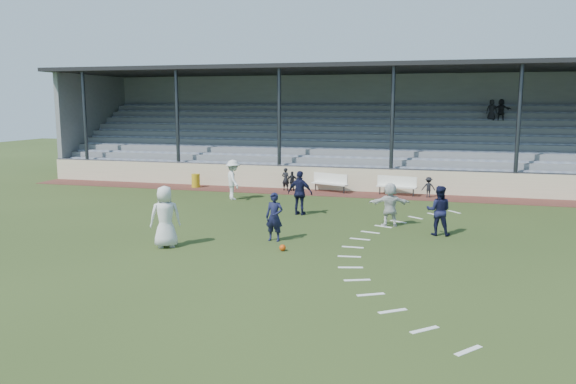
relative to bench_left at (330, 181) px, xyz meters
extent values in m
plane|color=#2B3B18|center=(0.05, -10.93, -0.58)|extent=(90.00, 90.00, 0.00)
cube|color=#4F261F|center=(0.05, -0.43, -0.57)|extent=(34.00, 2.00, 0.02)
cube|color=beige|center=(0.05, 0.62, 0.02)|extent=(34.00, 0.18, 1.20)
cube|color=white|center=(0.00, -0.12, -0.13)|extent=(2.02, 1.04, 0.06)
cube|color=white|center=(0.00, 0.10, 0.12)|extent=(1.91, 0.72, 0.54)
cylinder|color=#33353B|center=(-0.80, 0.16, -0.36)|extent=(0.06, 0.06, 0.40)
cylinder|color=#33353B|center=(0.80, -0.41, -0.36)|extent=(0.06, 0.06, 0.40)
cube|color=white|center=(3.43, -0.30, -0.13)|extent=(2.04, 0.75, 0.06)
cube|color=white|center=(3.43, -0.08, 0.12)|extent=(1.98, 0.41, 0.54)
cylinder|color=#33353B|center=(2.60, -0.15, -0.36)|extent=(0.06, 0.06, 0.40)
cylinder|color=#33353B|center=(4.27, -0.45, -0.36)|extent=(0.06, 0.06, 0.40)
cylinder|color=gold|center=(-7.39, -0.41, -0.20)|extent=(0.46, 0.46, 0.73)
sphere|color=#C2420B|center=(0.84, -11.96, -0.48)|extent=(0.21, 0.21, 0.21)
imported|color=silver|center=(-2.92, -12.48, 0.41)|extent=(1.16, 1.04, 2.00)
imported|color=black|center=(0.21, -10.77, 0.24)|extent=(0.61, 0.42, 1.64)
imported|color=black|center=(5.52, -8.45, 0.29)|extent=(0.86, 0.67, 1.75)
imported|color=silver|center=(-4.04, -3.46, 0.37)|extent=(1.30, 1.42, 1.92)
imported|color=black|center=(-0.04, -6.23, 0.33)|extent=(1.13, 0.61, 1.84)
imported|color=silver|center=(3.74, -7.44, 0.25)|extent=(1.61, 0.89, 1.66)
imported|color=black|center=(-2.34, -0.20, 0.04)|extent=(0.49, 0.37, 1.20)
imported|color=black|center=(-1.96, -0.25, -0.05)|extent=(0.61, 0.28, 1.03)
imported|color=black|center=(4.99, -0.43, -0.06)|extent=(0.68, 0.44, 1.00)
cube|color=gray|center=(0.05, 1.17, 0.02)|extent=(34.00, 0.80, 1.20)
cube|color=gray|center=(0.05, 1.27, 0.67)|extent=(33.00, 0.28, 0.10)
cube|color=gray|center=(0.05, 1.97, 0.22)|extent=(34.00, 0.80, 1.60)
cube|color=gray|center=(0.05, 2.07, 1.07)|extent=(33.00, 0.28, 0.10)
cube|color=gray|center=(0.05, 2.77, 0.42)|extent=(34.00, 0.80, 2.00)
cube|color=gray|center=(0.05, 2.87, 1.47)|extent=(33.00, 0.28, 0.10)
cube|color=gray|center=(0.05, 3.57, 0.62)|extent=(34.00, 0.80, 2.40)
cube|color=gray|center=(0.05, 3.67, 1.87)|extent=(33.00, 0.28, 0.10)
cube|color=gray|center=(0.05, 4.37, 0.82)|extent=(34.00, 0.80, 2.80)
cube|color=gray|center=(0.05, 4.47, 2.27)|extent=(33.00, 0.28, 0.10)
cube|color=gray|center=(0.05, 5.17, 1.02)|extent=(34.00, 0.80, 3.20)
cube|color=gray|center=(0.05, 5.27, 2.67)|extent=(33.00, 0.28, 0.10)
cube|color=gray|center=(0.05, 5.97, 1.22)|extent=(34.00, 0.80, 3.60)
cube|color=gray|center=(0.05, 6.07, 3.07)|extent=(33.00, 0.28, 0.10)
cube|color=gray|center=(0.05, 6.77, 1.42)|extent=(34.00, 0.80, 4.00)
cube|color=gray|center=(0.05, 6.87, 3.47)|extent=(33.00, 0.28, 0.10)
cube|color=gray|center=(0.05, 7.57, 1.62)|extent=(34.00, 0.80, 4.40)
cube|color=gray|center=(0.05, 7.67, 3.87)|extent=(33.00, 0.28, 0.10)
cube|color=gray|center=(0.05, 8.17, 2.62)|extent=(34.00, 0.40, 6.40)
cube|color=gray|center=(-16.80, 4.57, 2.62)|extent=(0.30, 7.80, 6.40)
cube|color=black|center=(0.05, 4.27, 5.92)|extent=(34.60, 9.00, 0.22)
cylinder|color=#33353B|center=(-14.95, 0.72, 2.67)|extent=(0.20, 0.20, 6.50)
cylinder|color=#33353B|center=(-8.95, 0.72, 2.67)|extent=(0.20, 0.20, 6.50)
cylinder|color=#33353B|center=(-2.95, 0.72, 2.67)|extent=(0.20, 0.20, 6.50)
cylinder|color=#33353B|center=(3.05, 0.72, 2.67)|extent=(0.20, 0.20, 6.50)
cylinder|color=#33353B|center=(9.05, 0.72, 2.67)|extent=(0.20, 0.20, 6.50)
cylinder|color=#33353B|center=(0.05, 0.62, 0.67)|extent=(34.00, 0.05, 0.05)
imported|color=black|center=(8.21, 6.01, 3.61)|extent=(0.63, 0.46, 1.19)
imported|color=black|center=(8.71, 6.01, 3.63)|extent=(1.13, 0.37, 1.22)
cube|color=white|center=(6.17, -3.93, -0.58)|extent=(0.54, 0.61, 0.01)
cube|color=white|center=(5.34, -4.71, -0.58)|extent=(0.59, 0.56, 0.01)
cube|color=white|center=(4.62, -5.59, -0.58)|extent=(0.64, 0.51, 0.01)
cube|color=white|center=(4.01, -6.56, -0.58)|extent=(0.67, 0.44, 0.01)
cube|color=white|center=(3.53, -7.59, -0.58)|extent=(0.70, 0.37, 0.01)
cube|color=white|center=(3.18, -8.68, -0.58)|extent=(0.71, 0.29, 0.01)
cube|color=white|center=(2.97, -9.80, -0.58)|extent=(0.71, 0.21, 0.01)
cube|color=white|center=(2.90, -10.93, -0.58)|extent=(0.70, 0.12, 0.01)
cube|color=white|center=(2.97, -12.07, -0.58)|extent=(0.71, 0.21, 0.01)
cube|color=white|center=(3.18, -13.19, -0.58)|extent=(0.71, 0.29, 0.01)
cube|color=white|center=(3.53, -14.28, -0.58)|extent=(0.70, 0.37, 0.01)
cube|color=white|center=(4.01, -15.31, -0.58)|extent=(0.67, 0.44, 0.01)
cube|color=white|center=(4.62, -16.28, -0.58)|extent=(0.64, 0.51, 0.01)
cube|color=white|center=(5.34, -17.16, -0.58)|extent=(0.59, 0.56, 0.01)
cube|color=white|center=(6.17, -17.94, -0.58)|extent=(0.54, 0.61, 0.01)
camera|label=1|loc=(5.52, -28.40, 4.01)|focal=35.00mm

